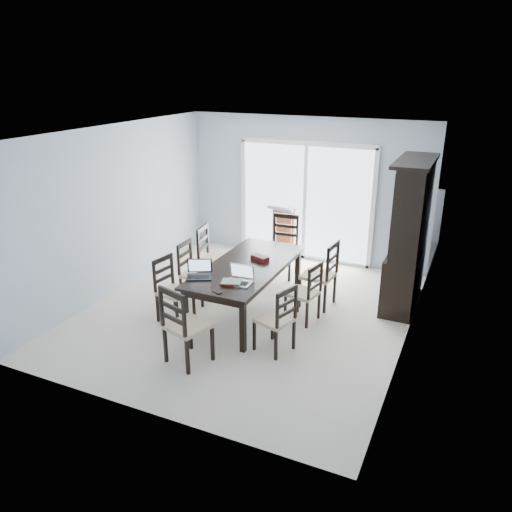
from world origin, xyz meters
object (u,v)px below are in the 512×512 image
at_px(china_hutch, 409,237).
at_px(chair_left_far, 210,250).
at_px(chair_right_near, 280,313).
at_px(laptop_dark, 199,274).
at_px(chair_left_near, 169,282).
at_px(hot_tub, 276,217).
at_px(chair_right_mid, 309,287).
at_px(laptop_silver, 238,280).
at_px(chair_end_near, 181,318).
at_px(chair_end_far, 284,239).
at_px(chair_right_far, 325,268).
at_px(game_box, 260,258).
at_px(dining_table, 247,270).
at_px(chair_left_mid, 191,265).
at_px(cell_phone, 217,292).

distance_m(china_hutch, chair_left_far, 3.08).
height_order(chair_right_near, laptop_dark, chair_right_near).
height_order(chair_left_near, chair_left_far, chair_left_far).
height_order(china_hutch, hot_tub, china_hutch).
xyz_separation_m(chair_right_near, laptop_dark, (-1.22, 0.14, 0.25)).
distance_m(chair_right_mid, laptop_silver, 1.06).
xyz_separation_m(chair_left_far, chair_end_near, (0.85, -2.19, 0.01)).
xyz_separation_m(chair_left_far, chair_end_far, (0.89, 0.99, 0.02)).
bearing_deg(chair_left_near, chair_right_mid, 119.55).
bearing_deg(laptop_dark, chair_right_mid, 4.78).
xyz_separation_m(chair_right_far, chair_end_far, (-1.02, 0.95, 0.01)).
bearing_deg(laptop_silver, chair_right_far, 54.82).
bearing_deg(game_box, chair_left_far, 161.01).
height_order(chair_end_near, game_box, chair_end_near).
distance_m(chair_left_far, laptop_silver, 1.70).
xyz_separation_m(chair_right_near, laptop_silver, (-0.66, 0.18, 0.25)).
distance_m(chair_left_far, laptop_dark, 1.43).
bearing_deg(hot_tub, chair_right_far, -55.09).
relative_size(chair_left_far, hot_tub, 0.55).
relative_size(dining_table, chair_right_near, 2.10).
xyz_separation_m(chair_left_near, chair_left_mid, (-0.05, 0.67, 0.00)).
distance_m(chair_right_near, game_box, 1.33).
relative_size(china_hutch, laptop_dark, 5.47).
xyz_separation_m(laptop_dark, cell_phone, (0.45, -0.32, -0.05)).
height_order(dining_table, chair_right_far, chair_right_far).
bearing_deg(china_hutch, laptop_dark, -141.24).
height_order(chair_right_near, hot_tub, chair_right_near).
xyz_separation_m(chair_left_mid, laptop_silver, (1.14, -0.69, 0.24)).
distance_m(chair_left_near, chair_left_mid, 0.67).
relative_size(chair_right_mid, laptop_dark, 2.54).
height_order(chair_left_far, chair_right_far, chair_right_far).
relative_size(chair_right_near, laptop_dark, 2.60).
relative_size(china_hutch, chair_right_near, 2.10).
bearing_deg(chair_end_near, chair_left_far, 128.21).
bearing_deg(chair_left_near, chair_end_near, 48.11).
height_order(chair_left_near, hot_tub, chair_left_near).
bearing_deg(chair_right_far, hot_tub, 39.40).
xyz_separation_m(chair_left_far, laptop_dark, (0.58, -1.30, 0.19)).
bearing_deg(chair_left_mid, china_hutch, 110.11).
distance_m(chair_end_near, laptop_silver, 0.99).
bearing_deg(chair_right_far, china_hutch, -56.44).
relative_size(chair_right_near, laptop_silver, 2.95).
bearing_deg(dining_table, chair_right_mid, 5.95).
xyz_separation_m(chair_right_mid, hot_tub, (-1.81, 3.24, -0.07)).
relative_size(chair_left_far, chair_end_far, 0.97).
bearing_deg(china_hutch, cell_phone, -130.97).
bearing_deg(laptop_silver, dining_table, 101.58).
xyz_separation_m(laptop_dark, hot_tub, (-0.53, 4.01, -0.34)).
distance_m(chair_end_far, laptop_dark, 2.32).
relative_size(china_hutch, chair_end_near, 1.86).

